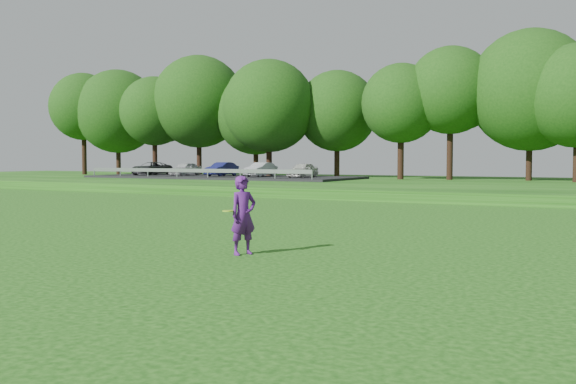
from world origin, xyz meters
The scene contains 6 objects.
ground centered at (0.00, 0.00, 0.00)m, with size 140.00×140.00×0.00m, color #103E0C.
berm centered at (0.00, 34.00, 0.30)m, with size 130.00×30.00×0.60m, color #103E0C.
walking_path centered at (0.00, 20.00, 0.02)m, with size 130.00×1.60×0.04m, color gray.
treeline centered at (0.00, 38.00, 8.10)m, with size 104.00×7.00×15.00m, color #17420F, non-canonical shape.
parking_lot centered at (-24.48, 32.80, 1.02)m, with size 24.00×9.00×1.38m.
woman centered at (-0.07, -0.26, 0.95)m, with size 0.70×0.87×1.89m.
Camera 1 is at (8.32, -13.11, 2.31)m, focal length 40.00 mm.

